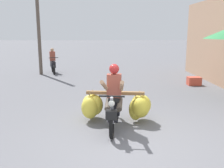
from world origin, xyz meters
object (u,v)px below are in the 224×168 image
motorbike_main_loaded (116,105)px  produce_crate (194,81)px  motorbike_distant_ahead_left (53,63)px  utility_pole (38,25)px

motorbike_main_loaded → produce_crate: size_ratio=3.41×
motorbike_distant_ahead_left → produce_crate: (6.79, -3.58, -0.39)m
motorbike_distant_ahead_left → utility_pole: (-0.58, -0.41, 2.06)m
motorbike_main_loaded → motorbike_distant_ahead_left: bearing=110.8°
produce_crate → utility_pole: (-7.37, 3.16, 2.44)m
motorbike_main_loaded → motorbike_distant_ahead_left: (-3.07, 8.07, 0.08)m
motorbike_distant_ahead_left → utility_pole: bearing=-144.5°
motorbike_distant_ahead_left → utility_pole: 2.18m
produce_crate → utility_pole: bearing=156.8°
produce_crate → motorbike_main_loaded: bearing=-129.6°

